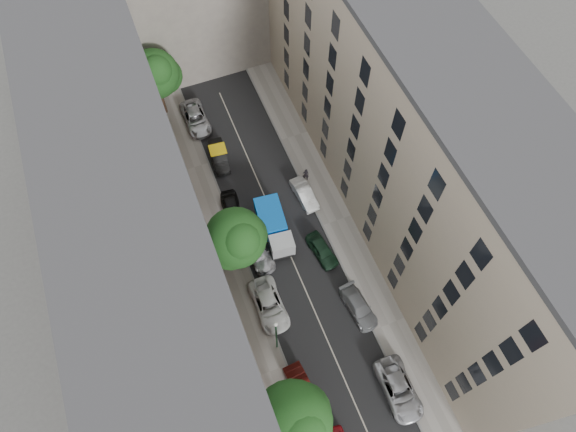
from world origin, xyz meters
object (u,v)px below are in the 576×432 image
car_left_4 (232,210)px  car_right_3 (304,194)px  car_right_2 (322,250)px  lamp_post (276,333)px  car_right_0 (399,389)px  tree_far (156,76)px  tree_mid (237,239)px  car_right_1 (359,307)px  tarp_truck (274,226)px  car_left_1 (302,389)px  car_left_3 (258,252)px  car_left_2 (269,305)px  car_left_5 (219,156)px  pedestrian (306,175)px  car_left_6 (196,118)px  tree_near (294,422)px

car_left_4 → car_right_3: bearing=1.0°
car_right_2 → lamp_post: size_ratio=0.62×
car_right_0 → tree_far: size_ratio=0.65×
car_right_0 → tree_mid: (-8.10, 15.14, 4.69)m
car_right_1 → tarp_truck: bearing=107.1°
lamp_post → car_left_1: bearing=-81.7°
car_left_4 → car_right_1: 15.06m
car_left_3 → car_left_4: size_ratio=1.06×
car_right_2 → car_left_1: bearing=-129.0°
car_right_0 → tree_mid: tree_mid is taller
tarp_truck → car_right_1: 10.65m
car_left_2 → car_right_0: bearing=-54.9°
car_left_5 → tree_far: bearing=117.7°
pedestrian → car_right_1: bearing=107.0°
car_left_1 → car_left_6: car_left_6 is taller
car_left_3 → car_right_1: car_left_3 is taller
tree_near → pedestrian: size_ratio=4.79×
car_left_5 → tree_far: size_ratio=0.52×
car_left_6 → pedestrian: pedestrian is taller
car_left_1 → car_left_2: car_left_2 is taller
car_right_0 → tree_mid: 17.80m
car_right_0 → tree_near: 10.15m
car_left_5 → car_right_1: 20.81m
tree_mid → lamp_post: 8.29m
car_right_3 → tree_near: (-8.98, -19.61, 4.81)m
tree_near → tree_mid: (0.88, 14.90, -0.03)m
car_right_1 → lamp_post: lamp_post is taller
car_right_2 → tarp_truck: bearing=125.4°
car_left_3 → car_right_3: size_ratio=1.15×
car_left_3 → car_left_6: 17.23m
car_left_6 → tree_near: size_ratio=0.63×
car_left_4 → lamp_post: bearing=-85.0°
car_right_3 → car_left_6: bearing=114.1°
car_left_1 → tree_near: tree_near is taller
car_left_4 → car_left_1: bearing=-82.5°
car_right_1 → tree_near: 12.49m
car_right_3 → tree_near: bearing=-119.5°
car_left_6 → car_right_1: bearing=-74.8°
car_right_2 → tree_near: (-8.18, -13.41, 4.79)m
car_left_1 → car_left_5: size_ratio=1.01×
car_left_6 → car_right_1: 26.40m
tarp_truck → pedestrian: (5.10, 4.50, -0.44)m
car_right_0 → car_left_1: bearing=160.2°
car_left_4 → car_left_6: (0.00, 12.17, -0.02)m
car_left_4 → car_left_6: 12.17m
car_right_2 → car_right_3: (0.80, 6.20, -0.01)m
car_right_0 → pedestrian: size_ratio=3.11×
car_left_5 → car_right_2: bearing=-62.6°
car_left_6 → car_right_0: car_right_0 is taller
lamp_post → car_right_3: bearing=58.8°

